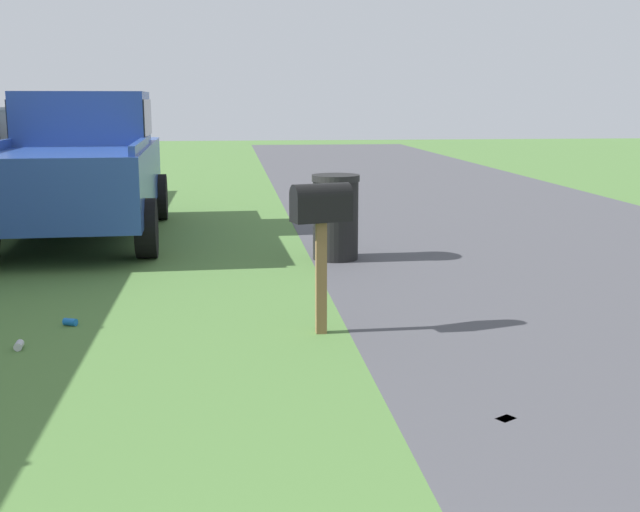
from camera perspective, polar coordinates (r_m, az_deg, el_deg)
mailbox at (r=6.65m, az=0.08°, el=3.01°), size 0.33×0.53×1.29m
pickup_truck at (r=12.09m, az=-16.66°, el=6.57°), size 5.10×2.39×2.09m
trash_bin at (r=9.91m, az=1.12°, el=2.81°), size 0.59×0.59×1.06m
litter_can_midfield_b at (r=6.86m, az=-20.80°, el=-6.01°), size 0.12×0.08×0.07m
litter_can_near_hydrant at (r=7.41m, az=-17.49°, el=-4.54°), size 0.11×0.14×0.07m
litter_wrapper_far_scatter at (r=5.23m, az=13.19°, el=-11.28°), size 0.13×0.15×0.01m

